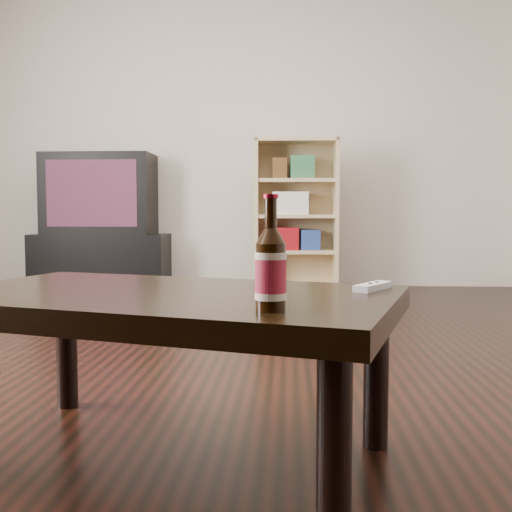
# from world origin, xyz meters

# --- Properties ---
(floor) EXTENTS (5.00, 6.00, 0.01)m
(floor) POSITION_xyz_m (0.00, 0.00, -0.01)
(floor) COLOR black
(floor) RESTS_ON ground
(wall_back) EXTENTS (5.00, 0.02, 2.70)m
(wall_back) POSITION_xyz_m (0.00, 3.01, 1.35)
(wall_back) COLOR silver
(wall_back) RESTS_ON ground
(tv_stand) EXTENTS (1.15, 0.58, 0.46)m
(tv_stand) POSITION_xyz_m (-1.17, 2.85, 0.23)
(tv_stand) COLOR black
(tv_stand) RESTS_ON floor
(tv) EXTENTS (0.92, 0.58, 0.69)m
(tv) POSITION_xyz_m (-1.17, 2.85, 0.80)
(tv) COLOR black
(tv) RESTS_ON tv_stand
(bookshelf) EXTENTS (0.67, 0.32, 1.23)m
(bookshelf) POSITION_xyz_m (0.51, 2.55, 0.64)
(bookshelf) COLOR tan
(bookshelf) RESTS_ON floor
(coffee_table) EXTENTS (1.31, 0.98, 0.44)m
(coffee_table) POSITION_xyz_m (0.14, -0.80, 0.38)
(coffee_table) COLOR black
(coffee_table) RESTS_ON floor
(beer_bottle) EXTENTS (0.08, 0.08, 0.24)m
(beer_bottle) POSITION_xyz_m (0.43, -1.10, 0.52)
(beer_bottle) COLOR black
(beer_bottle) RESTS_ON coffee_table
(remote) EXTENTS (0.12, 0.15, 0.02)m
(remote) POSITION_xyz_m (0.68, -0.74, 0.44)
(remote) COLOR #BABABC
(remote) RESTS_ON coffee_table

